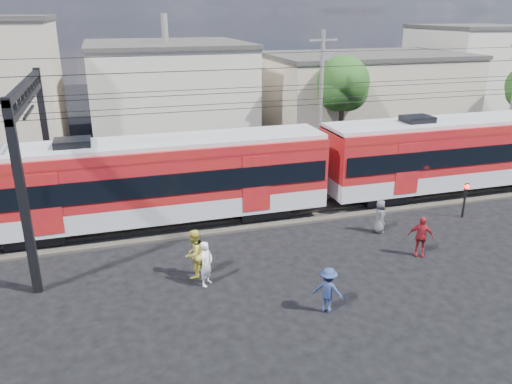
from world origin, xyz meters
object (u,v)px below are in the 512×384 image
pedestrian_a (206,264)px  crossing_signal (466,194)px  commuter_train (157,178)px  pedestrian_c (328,290)px

pedestrian_a → crossing_signal: crossing_signal is taller
commuter_train → pedestrian_a: (1.04, -5.81, -1.54)m
pedestrian_c → crossing_signal: 11.29m
pedestrian_a → crossing_signal: bearing=-36.4°
pedestrian_c → commuter_train: bearing=-24.9°
pedestrian_a → commuter_train: bearing=52.4°
pedestrian_c → crossing_signal: bearing=-112.9°
pedestrian_a → pedestrian_c: 4.57m
commuter_train → crossing_signal: commuter_train is taller
commuter_train → pedestrian_a: size_ratio=29.14×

